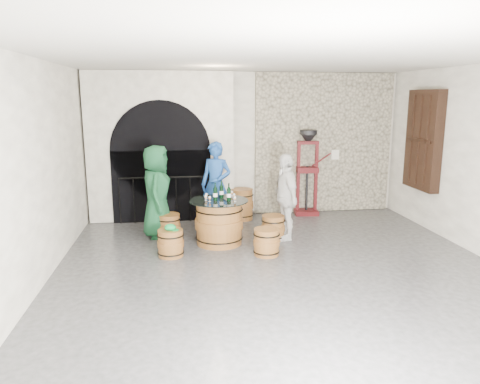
{
  "coord_description": "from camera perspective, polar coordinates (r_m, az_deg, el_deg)",
  "views": [
    {
      "loc": [
        -1.52,
        -6.21,
        2.65
      ],
      "look_at": [
        -0.5,
        1.38,
        1.05
      ],
      "focal_mm": 34.0,
      "sensor_mm": 36.0,
      "label": 1
    }
  ],
  "objects": [
    {
      "name": "ground",
      "position": [
        6.92,
        5.72,
        -10.77
      ],
      "size": [
        8.0,
        8.0,
        0.0
      ],
      "primitive_type": "plane",
      "color": "#2F2F32",
      "rests_on": "ground"
    },
    {
      "name": "wall_back",
      "position": [
        10.37,
        0.77,
        6.0
      ],
      "size": [
        8.0,
        0.0,
        8.0
      ],
      "primitive_type": "plane",
      "rotation": [
        1.57,
        0.0,
        0.0
      ],
      "color": "white",
      "rests_on": "ground"
    },
    {
      "name": "wall_front",
      "position": [
        2.88,
        25.43,
        -10.77
      ],
      "size": [
        8.0,
        0.0,
        8.0
      ],
      "primitive_type": "plane",
      "rotation": [
        -1.57,
        0.0,
        0.0
      ],
      "color": "white",
      "rests_on": "ground"
    },
    {
      "name": "wall_left",
      "position": [
        6.6,
        -25.05,
        1.54
      ],
      "size": [
        0.0,
        8.0,
        8.0
      ],
      "primitive_type": "plane",
      "rotation": [
        1.57,
        0.0,
        1.57
      ],
      "color": "white",
      "rests_on": "ground"
    },
    {
      "name": "ceiling",
      "position": [
        6.41,
        6.32,
        16.66
      ],
      "size": [
        8.0,
        8.0,
        0.0
      ],
      "primitive_type": "plane",
      "rotation": [
        3.14,
        0.0,
        0.0
      ],
      "color": "beige",
      "rests_on": "wall_back"
    },
    {
      "name": "stone_facing_panel",
      "position": [
        10.73,
        10.43,
        6.0
      ],
      "size": [
        3.2,
        0.12,
        3.18
      ],
      "primitive_type": "cube",
      "color": "#B0A78C",
      "rests_on": "ground"
    },
    {
      "name": "arched_opening",
      "position": [
        10.01,
        -9.88,
        5.51
      ],
      "size": [
        3.1,
        0.6,
        3.19
      ],
      "color": "white",
      "rests_on": "ground"
    },
    {
      "name": "shuttered_window",
      "position": [
        9.94,
        22.0,
        6.06
      ],
      "size": [
        0.23,
        1.1,
        2.0
      ],
      "color": "black",
      "rests_on": "wall_right"
    },
    {
      "name": "barrel_table",
      "position": [
        8.33,
        -2.65,
        -3.81
      ],
      "size": [
        1.07,
        1.07,
        0.82
      ],
      "color": "brown",
      "rests_on": "ground"
    },
    {
      "name": "barrel_stool_left",
      "position": [
        8.82,
        -8.92,
        -4.25
      ],
      "size": [
        0.46,
        0.46,
        0.47
      ],
      "color": "brown",
      "rests_on": "ground"
    },
    {
      "name": "barrel_stool_far",
      "position": [
        9.39,
        -2.95,
        -3.14
      ],
      "size": [
        0.46,
        0.46,
        0.47
      ],
      "color": "brown",
      "rests_on": "ground"
    },
    {
      "name": "barrel_stool_right",
      "position": [
        8.64,
        4.18,
        -4.48
      ],
      "size": [
        0.46,
        0.46,
        0.47
      ],
      "color": "brown",
      "rests_on": "ground"
    },
    {
      "name": "barrel_stool_near_right",
      "position": [
        7.79,
        3.34,
        -6.3
      ],
      "size": [
        0.46,
        0.46,
        0.47
      ],
      "color": "brown",
      "rests_on": "ground"
    },
    {
      "name": "barrel_stool_near_left",
      "position": [
        7.82,
        -8.7,
        -6.36
      ],
      "size": [
        0.46,
        0.46,
        0.47
      ],
      "color": "brown",
      "rests_on": "ground"
    },
    {
      "name": "green_cap",
      "position": [
        7.73,
        -8.74,
        -4.42
      ],
      "size": [
        0.24,
        0.19,
        0.11
      ],
      "color": "#0C8E3C",
      "rests_on": "barrel_stool_near_left"
    },
    {
      "name": "person_green",
      "position": [
        8.78,
        -10.41,
        0.03
      ],
      "size": [
        0.61,
        0.89,
        1.77
      ],
      "primitive_type": "imported",
      "rotation": [
        0.0,
        0.0,
        1.52
      ],
      "color": "#134426",
      "rests_on": "ground"
    },
    {
      "name": "person_blue",
      "position": [
        9.34,
        -3.02,
        0.91
      ],
      "size": [
        0.77,
        0.67,
        1.77
      ],
      "primitive_type": "imported",
      "rotation": [
        0.0,
        0.0,
        -0.47
      ],
      "color": "#1A448F",
      "rests_on": "ground"
    },
    {
      "name": "person_white",
      "position": [
        8.57,
        5.71,
        -0.6
      ],
      "size": [
        0.51,
        1.0,
        1.63
      ],
      "primitive_type": "imported",
      "rotation": [
        0.0,
        0.0,
        -1.45
      ],
      "color": "silver",
      "rests_on": "ground"
    },
    {
      "name": "wine_bottle_left",
      "position": [
        8.2,
        -3.12,
        -0.15
      ],
      "size": [
        0.08,
        0.08,
        0.32
      ],
      "color": "black",
      "rests_on": "barrel_table"
    },
    {
      "name": "wine_bottle_center",
      "position": [
        8.15,
        -1.41,
        -0.22
      ],
      "size": [
        0.08,
        0.08,
        0.32
      ],
      "color": "black",
      "rests_on": "barrel_table"
    },
    {
      "name": "wine_bottle_right",
      "position": [
        8.38,
        -2.34,
        0.12
      ],
      "size": [
        0.08,
        0.08,
        0.32
      ],
      "color": "black",
      "rests_on": "barrel_table"
    },
    {
      "name": "tasting_glass_a",
      "position": [
        8.13,
        -3.82,
        -0.87
      ],
      "size": [
        0.05,
        0.05,
        0.1
      ],
      "primitive_type": null,
      "color": "#C66926",
      "rests_on": "barrel_table"
    },
    {
      "name": "tasting_glass_b",
      "position": [
        8.33,
        -0.76,
        -0.53
      ],
      "size": [
        0.05,
        0.05,
        0.1
      ],
      "primitive_type": null,
      "color": "#C66926",
      "rests_on": "barrel_table"
    },
    {
      "name": "tasting_glass_c",
      "position": [
        8.38,
        -4.25,
        -0.48
      ],
      "size": [
        0.05,
        0.05,
        0.1
      ],
      "primitive_type": null,
      "color": "#C66926",
      "rests_on": "barrel_table"
    },
    {
      "name": "tasting_glass_d",
      "position": [
        8.56,
        -1.02,
        -0.2
      ],
      "size": [
        0.05,
        0.05,
        0.1
      ],
      "primitive_type": null,
      "color": "#C66926",
      "rests_on": "barrel_table"
    },
    {
      "name": "tasting_glass_e",
      "position": [
        8.09,
        -0.64,
        -0.9
      ],
      "size": [
        0.05,
        0.05,
        0.1
      ],
      "primitive_type": null,
      "color": "#C66926",
      "rests_on": "barrel_table"
    },
    {
      "name": "tasting_glass_f",
      "position": [
        8.21,
        -4.31,
        -0.74
      ],
      "size": [
        0.05,
        0.05,
        0.1
      ],
      "primitive_type": null,
      "color": "#C66926",
      "rests_on": "barrel_table"
    },
    {
      "name": "side_barrel",
      "position": [
        10.0,
        0.25,
        -1.55
      ],
      "size": [
        0.51,
        0.51,
        0.68
      ],
      "rotation": [
        0.0,
        0.0,
        0.15
      ],
      "color": "brown",
      "rests_on": "ground"
    },
    {
      "name": "corking_press",
      "position": [
        10.4,
        8.47,
        3.24
      ],
      "size": [
        0.8,
        0.48,
        1.93
      ],
      "rotation": [
        0.0,
        0.0,
        -0.1
      ],
      "color": "#4F0D10",
      "rests_on": "ground"
    },
    {
      "name": "control_box",
      "position": [
        10.76,
        11.78,
        4.63
      ],
      "size": [
        0.18,
        0.1,
        0.22
      ],
      "primitive_type": "cube",
      "color": "silver",
      "rests_on": "wall_back"
    }
  ]
}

